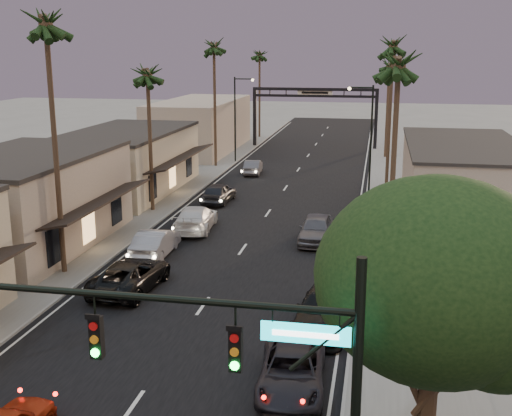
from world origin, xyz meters
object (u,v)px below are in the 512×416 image
at_px(corner_tree, 439,288).
at_px(arch, 315,102).
at_px(oncoming_silver, 156,242).
at_px(streetlight_left, 238,112).
at_px(palm_lb, 45,16).
at_px(streetlight_right, 368,130).
at_px(palm_rc, 390,62).
at_px(oncoming_pickup, 131,275).
at_px(curbside_near, 292,371).
at_px(palm_lc, 147,69).
at_px(palm_ld, 214,43).
at_px(palm_far, 260,52).
at_px(palm_rb, 393,41).
at_px(traffic_signal, 267,372).
at_px(curbside_black, 325,309).
at_px(palm_ra, 399,57).

distance_m(corner_tree, arch, 63.26).
bearing_deg(oncoming_silver, streetlight_left, -87.81).
bearing_deg(palm_lb, oncoming_silver, 45.27).
distance_m(streetlight_right, palm_lb, 28.89).
distance_m(streetlight_right, oncoming_silver, 22.86).
bearing_deg(palm_rc, oncoming_pickup, -106.26).
height_order(streetlight_left, curbside_near, streetlight_left).
bearing_deg(oncoming_silver, arch, -97.81).
distance_m(streetlight_left, palm_lc, 22.65).
xyz_separation_m(streetlight_left, palm_ld, (-1.68, -3.00, 7.09)).
height_order(palm_ld, palm_rc, palm_ld).
height_order(palm_rc, palm_far, palm_far).
height_order(palm_rb, oncoming_pickup, palm_rb).
bearing_deg(arch, traffic_signal, -85.07).
distance_m(arch, curbside_near, 58.18).
bearing_deg(palm_ld, palm_far, 89.25).
bearing_deg(palm_ld, streetlight_right, -32.79).
bearing_deg(arch, streetlight_right, -74.53).
distance_m(traffic_signal, streetlight_right, 41.02).
height_order(streetlight_right, palm_ld, palm_ld).
bearing_deg(curbside_near, palm_lc, 116.06).
bearing_deg(curbside_black, palm_lb, 168.69).
bearing_deg(streetlight_right, palm_ld, 147.21).
xyz_separation_m(palm_rc, curbside_black, (-2.74, -46.25, -9.64)).
bearing_deg(palm_far, palm_lb, -90.31).
bearing_deg(streetlight_right, traffic_signal, -91.72).
xyz_separation_m(oncoming_pickup, curbside_near, (9.28, -8.13, -0.09)).
bearing_deg(corner_tree, palm_rc, 90.89).
xyz_separation_m(arch, streetlight_left, (-6.92, -12.00, -0.20)).
distance_m(palm_ra, curbside_near, 16.29).
bearing_deg(curbside_near, streetlight_right, 82.90).
bearing_deg(palm_lc, traffic_signal, -65.94).
relative_size(arch, palm_ld, 1.07).
xyz_separation_m(streetlight_right, palm_rc, (1.68, 19.00, 5.14)).
relative_size(arch, oncoming_pickup, 2.69).
xyz_separation_m(streetlight_right, palm_ld, (-15.52, 10.00, 7.09)).
bearing_deg(palm_far, palm_lc, -90.41).
relative_size(streetlight_right, oncoming_silver, 1.84).
height_order(palm_rc, oncoming_silver, palm_rc).
xyz_separation_m(arch, palm_rc, (8.60, -6.00, 4.94)).
height_order(arch, curbside_near, arch).
xyz_separation_m(oncoming_silver, curbside_near, (9.92, -13.63, -0.11)).
xyz_separation_m(palm_lc, palm_rc, (17.20, 28.00, 0.00)).
bearing_deg(palm_rb, streetlight_left, 137.95).
relative_size(palm_ra, curbside_black, 2.32).
relative_size(arch, palm_ra, 1.15).
distance_m(palm_rc, oncoming_pickup, 46.46).
distance_m(palm_lc, palm_rb, 19.07).
bearing_deg(curbside_near, palm_rc, 82.18).
height_order(arch, palm_rb, palm_rb).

